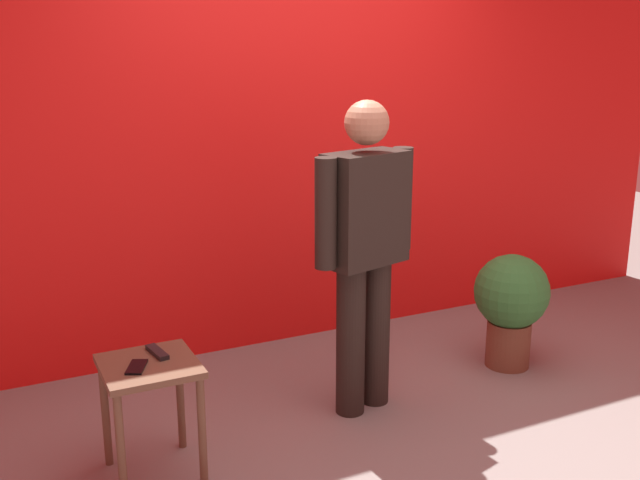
# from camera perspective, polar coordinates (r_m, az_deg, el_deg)

# --- Properties ---
(ground_plane) EXTENTS (12.00, 12.00, 0.00)m
(ground_plane) POSITION_cam_1_polar(r_m,az_deg,el_deg) (3.77, 8.19, -14.97)
(ground_plane) COLOR gray
(back_wall_red) EXTENTS (5.96, 0.12, 3.05)m
(back_wall_red) POSITION_cam_1_polar(r_m,az_deg,el_deg) (4.63, -1.89, 10.65)
(back_wall_red) COLOR red
(back_wall_red) RESTS_ON ground_plane
(standing_person) EXTENTS (0.64, 0.32, 1.61)m
(standing_person) POSITION_cam_1_polar(r_m,az_deg,el_deg) (3.71, 3.48, -0.21)
(standing_person) COLOR black
(standing_person) RESTS_ON ground_plane
(side_table) EXTENTS (0.41, 0.41, 0.54)m
(side_table) POSITION_cam_1_polar(r_m,az_deg,el_deg) (3.35, -12.98, -10.94)
(side_table) COLOR brown
(side_table) RESTS_ON ground_plane
(cell_phone) EXTENTS (0.12, 0.16, 0.01)m
(cell_phone) POSITION_cam_1_polar(r_m,az_deg,el_deg) (3.27, -13.99, -9.50)
(cell_phone) COLOR black
(cell_phone) RESTS_ON side_table
(tv_remote) EXTENTS (0.07, 0.17, 0.02)m
(tv_remote) POSITION_cam_1_polar(r_m,az_deg,el_deg) (3.38, -12.47, -8.45)
(tv_remote) COLOR black
(tv_remote) RESTS_ON side_table
(potted_plant) EXTENTS (0.44, 0.44, 0.69)m
(potted_plant) POSITION_cam_1_polar(r_m,az_deg,el_deg) (4.49, 14.55, -4.59)
(potted_plant) COLOR brown
(potted_plant) RESTS_ON ground_plane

